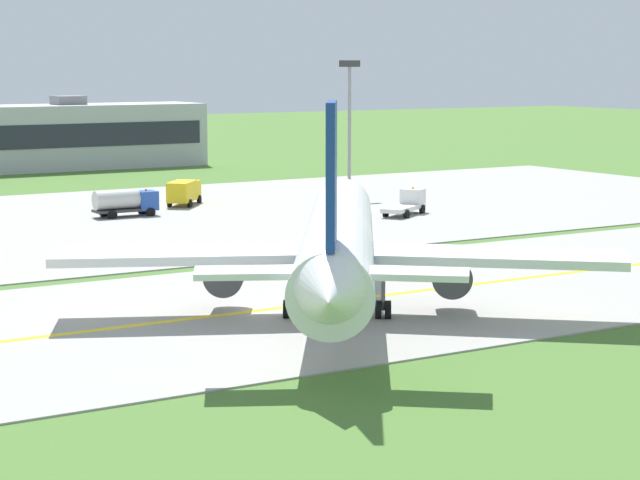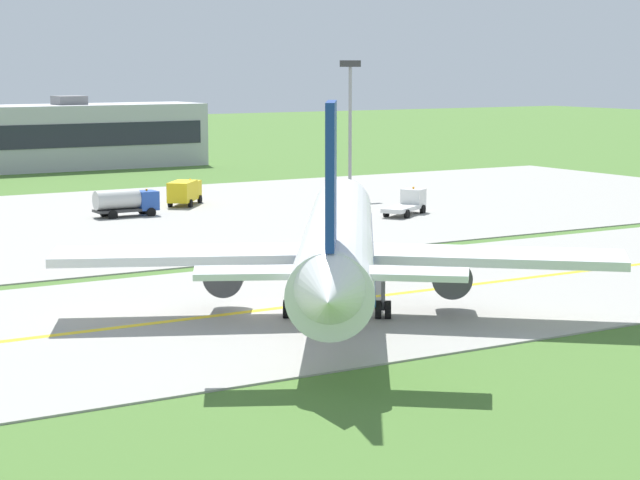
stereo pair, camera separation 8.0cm
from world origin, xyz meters
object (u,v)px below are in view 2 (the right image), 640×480
at_px(service_truck_fuel, 408,203).
at_px(service_truck_catering, 185,191).
at_px(airplane_lead, 338,243).
at_px(service_truck_baggage, 126,201).
at_px(apron_light_mast, 350,110).

distance_m(service_truck_fuel, service_truck_catering, 23.35).
height_order(airplane_lead, service_truck_fuel, airplane_lead).
xyz_separation_m(service_truck_fuel, service_truck_catering, (-15.23, 17.70, 0.35)).
relative_size(service_truck_baggage, service_truck_catering, 1.02).
relative_size(service_truck_fuel, apron_light_mast, 0.44).
relative_size(airplane_lead, service_truck_catering, 5.92).
distance_m(service_truck_catering, apron_light_mast, 20.93).
xyz_separation_m(airplane_lead, service_truck_fuel, (30.03, 35.00, -2.95)).
bearing_deg(apron_light_mast, airplane_lead, -123.42).
xyz_separation_m(service_truck_catering, apron_light_mast, (19.40, -0.87, 7.79)).
xyz_separation_m(service_truck_baggage, service_truck_fuel, (23.77, -12.32, -0.35)).
relative_size(airplane_lead, service_truck_baggage, 5.81).
distance_m(service_truck_baggage, service_truck_fuel, 26.78).
bearing_deg(service_truck_fuel, apron_light_mast, 76.07).
bearing_deg(service_truck_fuel, service_truck_baggage, 152.60).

